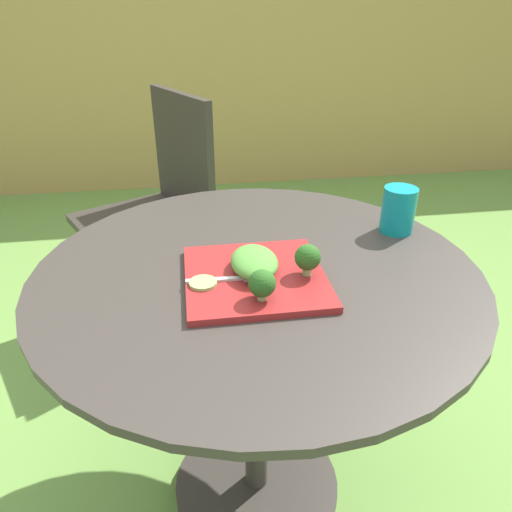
{
  "coord_description": "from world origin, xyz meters",
  "views": [
    {
      "loc": [
        -0.13,
        -0.85,
        1.21
      ],
      "look_at": [
        -0.01,
        -0.03,
        0.75
      ],
      "focal_mm": 33.67,
      "sensor_mm": 36.0,
      "label": 1
    }
  ],
  "objects": [
    {
      "name": "patio_table",
      "position": [
        0.0,
        0.0,
        0.46
      ],
      "size": [
        0.92,
        0.92,
        0.71
      ],
      "color": "#38332D",
      "rests_on": "ground_plane"
    },
    {
      "name": "cucumber_slice_0",
      "position": [
        -0.11,
        -0.07,
        0.73
      ],
      "size": [
        0.05,
        0.05,
        0.01
      ],
      "primitive_type": "cylinder",
      "color": "#8EB766",
      "rests_on": "salad_plate"
    },
    {
      "name": "salad_plate",
      "position": [
        -0.01,
        -0.05,
        0.72
      ],
      "size": [
        0.27,
        0.27,
        0.01
      ],
      "primitive_type": "cube",
      "color": "maroon",
      "rests_on": "patio_table"
    },
    {
      "name": "ground_plane",
      "position": [
        0.0,
        0.0,
        0.0
      ],
      "size": [
        12.0,
        12.0,
        0.0
      ],
      "primitive_type": "plane",
      "color": "#669342"
    },
    {
      "name": "broccoli_floret_1",
      "position": [
        0.09,
        -0.07,
        0.76
      ],
      "size": [
        0.05,
        0.05,
        0.06
      ],
      "color": "#99B770",
      "rests_on": "salad_plate"
    },
    {
      "name": "bamboo_fence",
      "position": [
        0.0,
        2.49,
        0.79
      ],
      "size": [
        8.0,
        0.08,
        1.59
      ],
      "primitive_type": "cube",
      "color": "#A8894C",
      "rests_on": "ground_plane"
    },
    {
      "name": "fork",
      "position": [
        -0.05,
        -0.07,
        0.73
      ],
      "size": [
        0.15,
        0.03,
        0.0
      ],
      "color": "silver",
      "rests_on": "salad_plate"
    },
    {
      "name": "drinking_glass",
      "position": [
        0.35,
        0.12,
        0.76
      ],
      "size": [
        0.08,
        0.08,
        0.11
      ],
      "color": "#0F8C93",
      "rests_on": "patio_table"
    },
    {
      "name": "broccoli_floret_0",
      "position": [
        -0.01,
        -0.14,
        0.76
      ],
      "size": [
        0.05,
        0.05,
        0.06
      ],
      "color": "#99B770",
      "rests_on": "salad_plate"
    },
    {
      "name": "patio_chair",
      "position": [
        -0.23,
        0.92,
        0.53
      ],
      "size": [
        0.59,
        0.59,
        0.9
      ],
      "color": "#332D28",
      "rests_on": "ground_plane"
    },
    {
      "name": "lettuce_mound",
      "position": [
        -0.01,
        -0.04,
        0.75
      ],
      "size": [
        0.09,
        0.13,
        0.04
      ],
      "primitive_type": "ellipsoid",
      "color": "#519338",
      "rests_on": "salad_plate"
    }
  ]
}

